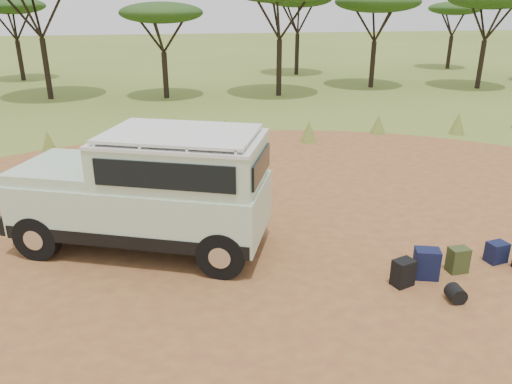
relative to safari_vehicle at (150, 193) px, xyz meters
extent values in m
plane|color=olive|center=(2.50, -0.96, -1.23)|extent=(140.00, 140.00, 0.00)
cylinder|color=olive|center=(2.50, -0.96, -1.22)|extent=(23.00, 23.00, 0.01)
cone|color=olive|center=(-3.50, 7.34, -0.80)|extent=(0.60, 0.60, 0.85)
cone|color=olive|center=(-0.50, 8.24, -0.88)|extent=(0.60, 0.60, 0.70)
cone|color=olive|center=(2.50, 7.84, -0.78)|extent=(0.60, 0.60, 0.90)
cone|color=olive|center=(5.50, 7.44, -0.83)|extent=(0.60, 0.60, 0.80)
cone|color=olive|center=(8.50, 8.14, -0.85)|extent=(0.60, 0.60, 0.75)
cone|color=olive|center=(11.50, 7.54, -0.80)|extent=(0.60, 0.60, 0.85)
cylinder|color=black|center=(-5.50, 18.04, 0.30)|extent=(0.28, 0.28, 3.06)
cylinder|color=black|center=(0.50, 17.24, -0.06)|extent=(0.28, 0.28, 2.34)
ellipsoid|color=#1D3814|center=(0.50, 17.24, 3.04)|extent=(4.20, 4.20, 1.05)
cylinder|color=black|center=(6.50, 16.84, 0.24)|extent=(0.28, 0.28, 2.93)
cylinder|color=black|center=(12.50, 18.54, 0.08)|extent=(0.28, 0.28, 2.61)
ellipsoid|color=#1D3814|center=(12.50, 18.54, 3.53)|extent=(4.80, 4.80, 1.20)
cylinder|color=black|center=(18.50, 17.04, 0.12)|extent=(0.28, 0.28, 2.70)
cylinder|color=black|center=(-8.50, 25.04, 0.01)|extent=(0.28, 0.28, 2.48)
ellipsoid|color=#1D3814|center=(-8.50, 25.04, 3.28)|extent=(4.00, 4.00, 1.00)
cylinder|color=black|center=(9.50, 24.54, 0.12)|extent=(0.28, 0.28, 2.70)
cylinder|color=black|center=(21.50, 25.54, -0.06)|extent=(0.28, 0.28, 2.34)
ellipsoid|color=#1D3814|center=(21.50, 25.54, 3.04)|extent=(3.80, 3.80, 0.95)
cube|color=#B3CEB0|center=(-0.16, 0.06, -0.23)|extent=(5.43, 3.74, 1.06)
cube|color=black|center=(-0.16, 0.06, -0.62)|extent=(5.35, 3.74, 0.27)
cube|color=#B3CEB0|center=(0.68, -0.26, 0.72)|extent=(3.62, 2.97, 0.84)
cube|color=silver|center=(0.68, -0.26, 1.17)|extent=(3.63, 3.01, 0.07)
cube|color=silver|center=(0.68, -0.26, 1.29)|extent=(3.36, 2.81, 0.06)
cube|color=#B3CEB0|center=(-1.64, 0.63, 0.41)|extent=(2.43, 2.48, 0.22)
cube|color=black|center=(-0.75, 0.29, 0.76)|extent=(0.79, 1.65, 0.59)
cube|color=black|center=(0.31, -1.20, 0.76)|extent=(2.48, 1.00, 0.50)
cube|color=black|center=(1.04, 0.68, 0.76)|extent=(2.48, 1.00, 0.50)
cube|color=black|center=(2.15, -0.83, 0.72)|extent=(0.65, 1.56, 0.46)
cube|color=black|center=(-2.57, 0.99, -0.56)|extent=(0.88, 1.94, 0.38)
cylinder|color=black|center=(-2.69, 1.04, 0.34)|extent=(0.60, 1.38, 0.08)
cylinder|color=black|center=(-2.69, 1.04, -0.25)|extent=(0.60, 1.38, 0.08)
cylinder|color=silver|center=(-2.82, 0.76, 0.11)|extent=(0.16, 0.26, 0.25)
cylinder|color=silver|center=(-2.60, 1.34, 0.11)|extent=(0.16, 0.26, 0.25)
cube|color=silver|center=(-2.65, 1.03, -0.42)|extent=(0.21, 0.45, 0.13)
cylinder|color=black|center=(-0.32, 1.17, 0.64)|extent=(0.12, 0.12, 0.92)
cylinder|color=black|center=(-2.26, -0.09, -0.76)|extent=(0.99, 0.63, 0.94)
cylinder|color=black|center=(-1.61, 1.59, -0.76)|extent=(0.99, 0.63, 0.94)
cylinder|color=black|center=(1.28, -1.46, -0.76)|extent=(0.99, 0.63, 0.94)
cylinder|color=black|center=(1.93, 0.21, -0.76)|extent=(0.99, 0.63, 0.94)
cylinder|color=brown|center=(-1.65, 0.35, -0.43)|extent=(0.31, 0.32, 1.60)
cube|color=black|center=(4.50, -2.37, -0.97)|extent=(0.44, 0.38, 0.51)
cube|color=#121238|center=(5.04, -2.19, -0.93)|extent=(0.52, 0.44, 0.59)
cube|color=#34401D|center=(5.75, -2.10, -0.97)|extent=(0.38, 0.28, 0.51)
cube|color=#121238|center=(6.72, -1.89, -1.01)|extent=(0.42, 0.35, 0.43)
cylinder|color=black|center=(5.17, -3.02, -1.08)|extent=(0.31, 0.31, 0.30)
camera|label=1|loc=(0.44, -9.69, 3.69)|focal=35.00mm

